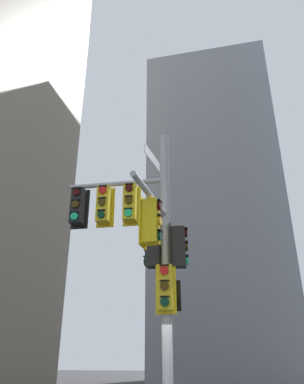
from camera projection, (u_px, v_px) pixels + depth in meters
name	position (u px, v px, depth m)	size (l,w,h in m)	color
building_mid_block	(217.00, 210.00, 38.12)	(12.08, 12.08, 31.41)	#9399A3
signal_pole_assembly	(144.00, 241.00, 9.25)	(3.22, 3.14, 7.55)	#B2B2B5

